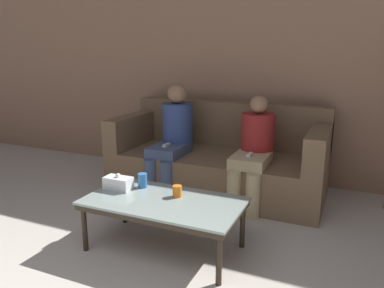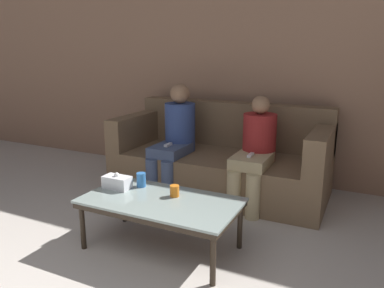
{
  "view_description": "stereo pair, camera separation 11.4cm",
  "coord_description": "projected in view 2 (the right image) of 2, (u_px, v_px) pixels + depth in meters",
  "views": [
    {
      "loc": [
        1.3,
        -0.38,
        1.47
      ],
      "look_at": [
        0.0,
        2.56,
        0.67
      ],
      "focal_mm": 35.0,
      "sensor_mm": 36.0,
      "label": 1
    },
    {
      "loc": [
        1.4,
        -0.33,
        1.47
      ],
      "look_at": [
        0.0,
        2.56,
        0.67
      ],
      "focal_mm": 35.0,
      "sensor_mm": 36.0,
      "label": 2
    }
  ],
  "objects": [
    {
      "name": "wall_back",
      "position": [
        241.0,
        66.0,
        4.28
      ],
      "size": [
        12.0,
        0.06,
        2.6
      ],
      "color": "#9E755B",
      "rests_on": "ground_plane"
    },
    {
      "name": "couch",
      "position": [
        221.0,
        160.0,
        4.03
      ],
      "size": [
        2.21,
        0.99,
        0.91
      ],
      "color": "brown",
      "rests_on": "ground_plane"
    },
    {
      "name": "coffee_table",
      "position": [
        161.0,
        204.0,
        2.78
      ],
      "size": [
        1.17,
        0.63,
        0.4
      ],
      "color": "#8C9E99",
      "rests_on": "ground_plane"
    },
    {
      "name": "cup_near_left",
      "position": [
        141.0,
        180.0,
        3.02
      ],
      "size": [
        0.07,
        0.07,
        0.12
      ],
      "color": "#3372BF",
      "rests_on": "coffee_table"
    },
    {
      "name": "cup_near_right",
      "position": [
        175.0,
        191.0,
        2.82
      ],
      "size": [
        0.07,
        0.07,
        0.09
      ],
      "color": "orange",
      "rests_on": "coffee_table"
    },
    {
      "name": "tissue_box",
      "position": [
        117.0,
        182.0,
        2.99
      ],
      "size": [
        0.22,
        0.12,
        0.13
      ],
      "color": "white",
      "rests_on": "coffee_table"
    },
    {
      "name": "seated_person_left_end",
      "position": [
        176.0,
        135.0,
        3.95
      ],
      "size": [
        0.32,
        0.67,
        1.14
      ],
      "color": "#47567A",
      "rests_on": "ground_plane"
    },
    {
      "name": "seated_person_mid_left",
      "position": [
        255.0,
        149.0,
        3.58
      ],
      "size": [
        0.32,
        0.68,
        1.05
      ],
      "color": "tan",
      "rests_on": "ground_plane"
    }
  ]
}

